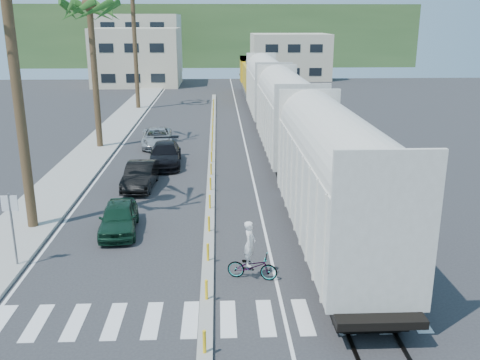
# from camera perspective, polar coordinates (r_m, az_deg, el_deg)

# --- Properties ---
(ground) EXTENTS (140.00, 140.00, 0.00)m
(ground) POSITION_cam_1_polar(r_m,az_deg,el_deg) (19.30, -3.52, -11.49)
(ground) COLOR #28282B
(ground) RESTS_ON ground
(sidewalk) EXTENTS (3.00, 90.00, 0.15)m
(sidewalk) POSITION_cam_1_polar(r_m,az_deg,el_deg) (43.89, -14.14, 4.33)
(sidewalk) COLOR gray
(sidewalk) RESTS_ON ground
(rails) EXTENTS (1.56, 100.00, 0.06)m
(rails) POSITION_cam_1_polar(r_m,az_deg,el_deg) (46.14, 3.33, 5.34)
(rails) COLOR black
(rails) RESTS_ON ground
(median) EXTENTS (0.45, 60.00, 0.85)m
(median) POSITION_cam_1_polar(r_m,az_deg,el_deg) (38.06, -3.01, 2.98)
(median) COLOR gray
(median) RESTS_ON ground
(crosswalk) EXTENTS (14.00, 2.20, 0.01)m
(crosswalk) POSITION_cam_1_polar(r_m,az_deg,el_deg) (17.56, -3.64, -14.56)
(crosswalk) COLOR silver
(crosswalk) RESTS_ON ground
(lane_markings) EXTENTS (9.42, 90.00, 0.01)m
(lane_markings) POSITION_cam_1_polar(r_m,az_deg,el_deg) (43.06, -5.82, 4.43)
(lane_markings) COLOR silver
(lane_markings) RESTS_ON ground
(freight_train) EXTENTS (3.00, 60.94, 5.85)m
(freight_train) POSITION_cam_1_polar(r_m,az_deg,el_deg) (41.34, 3.99, 8.05)
(freight_train) COLOR beige
(freight_train) RESTS_ON ground
(street_sign) EXTENTS (0.60, 0.08, 3.00)m
(street_sign) POSITION_cam_1_polar(r_m,az_deg,el_deg) (21.74, -23.19, -3.88)
(street_sign) COLOR slate
(street_sign) RESTS_ON ground
(buildings) EXTENTS (38.00, 27.00, 10.00)m
(buildings) POSITION_cam_1_polar(r_m,az_deg,el_deg) (89.05, -7.00, 13.55)
(buildings) COLOR #C1B699
(buildings) RESTS_ON ground
(hillside) EXTENTS (80.00, 20.00, 12.00)m
(hillside) POSITION_cam_1_polar(r_m,az_deg,el_deg) (117.05, -2.70, 15.19)
(hillside) COLOR #385628
(hillside) RESTS_ON ground
(car_lead) EXTENTS (2.26, 4.24, 1.35)m
(car_lead) POSITION_cam_1_polar(r_m,az_deg,el_deg) (24.41, -12.81, -3.94)
(car_lead) COLOR #103221
(car_lead) RESTS_ON ground
(car_second) EXTENTS (1.92, 4.49, 1.43)m
(car_second) POSITION_cam_1_polar(r_m,az_deg,el_deg) (30.58, -10.57, 0.49)
(car_second) COLOR black
(car_second) RESTS_ON ground
(car_third) EXTENTS (2.52, 5.19, 1.45)m
(car_third) POSITION_cam_1_polar(r_m,az_deg,el_deg) (35.06, -8.00, 2.71)
(car_third) COLOR black
(car_third) RESTS_ON ground
(car_rear) EXTENTS (3.17, 5.28, 1.35)m
(car_rear) POSITION_cam_1_polar(r_m,az_deg,el_deg) (40.52, -8.83, 4.50)
(car_rear) COLOR #B0B3B6
(car_rear) RESTS_ON ground
(cyclist) EXTENTS (1.52, 2.16, 2.24)m
(cyclist) POSITION_cam_1_polar(r_m,az_deg,el_deg) (19.65, 1.26, -8.63)
(cyclist) COLOR #9EA0A5
(cyclist) RESTS_ON ground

